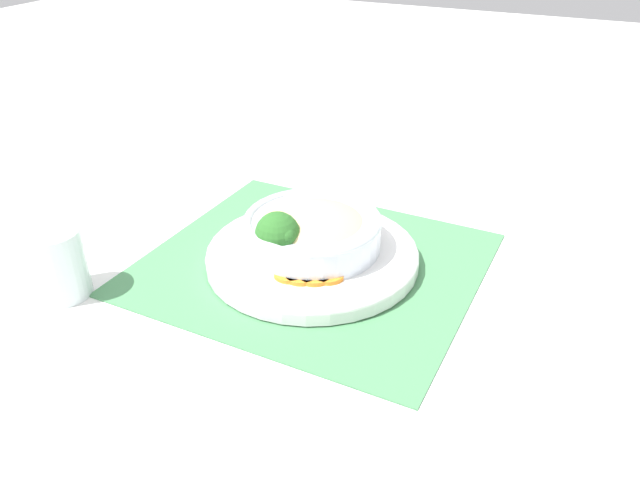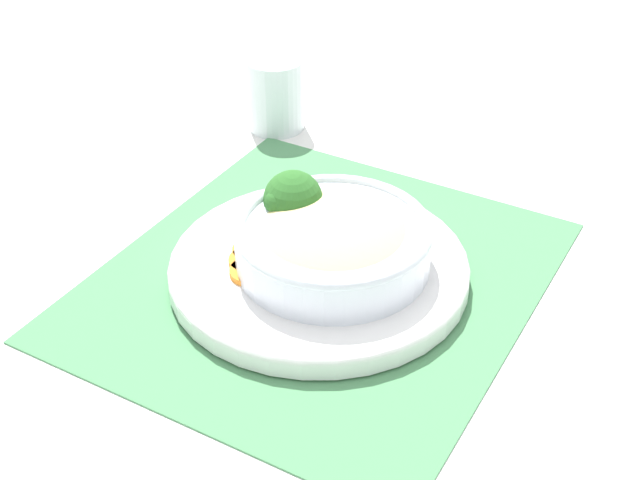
{
  "view_description": "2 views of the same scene",
  "coord_description": "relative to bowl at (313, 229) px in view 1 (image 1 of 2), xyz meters",
  "views": [
    {
      "loc": [
        -0.31,
        0.65,
        0.45
      ],
      "look_at": [
        -0.01,
        0.0,
        0.04
      ],
      "focal_mm": 35.0,
      "sensor_mm": 36.0,
      "label": 1
    },
    {
      "loc": [
        -0.6,
        -0.32,
        0.52
      ],
      "look_at": [
        0.01,
        0.0,
        0.04
      ],
      "focal_mm": 50.0,
      "sensor_mm": 36.0,
      "label": 2
    }
  ],
  "objects": [
    {
      "name": "ground_plane",
      "position": [
        -0.01,
        0.01,
        -0.05
      ],
      "size": [
        4.0,
        4.0,
        0.0
      ],
      "primitive_type": "plane",
      "color": "white"
    },
    {
      "name": "placemat",
      "position": [
        -0.01,
        0.01,
        -0.05
      ],
      "size": [
        0.45,
        0.4,
        0.0
      ],
      "color": "#4C8C59",
      "rests_on": "ground_plane"
    },
    {
      "name": "plate",
      "position": [
        -0.01,
        0.01,
        -0.03
      ],
      "size": [
        0.29,
        0.29,
        0.02
      ],
      "color": "white",
      "rests_on": "placemat"
    },
    {
      "name": "bowl",
      "position": [
        0.0,
        0.0,
        0.0
      ],
      "size": [
        0.19,
        0.19,
        0.05
      ],
      "color": "silver",
      "rests_on": "plate"
    },
    {
      "name": "broccoli_floret",
      "position": [
        0.02,
        0.06,
        0.01
      ],
      "size": [
        0.06,
        0.06,
        0.07
      ],
      "color": "#759E51",
      "rests_on": "plate"
    },
    {
      "name": "carrot_slice_near",
      "position": [
        -0.0,
        0.08,
        -0.02
      ],
      "size": [
        0.04,
        0.04,
        0.01
      ],
      "color": "orange",
      "rests_on": "plate"
    },
    {
      "name": "carrot_slice_middle",
      "position": [
        -0.02,
        0.07,
        -0.02
      ],
      "size": [
        0.04,
        0.04,
        0.01
      ],
      "color": "orange",
      "rests_on": "plate"
    },
    {
      "name": "carrot_slice_far",
      "position": [
        -0.04,
        0.07,
        -0.02
      ],
      "size": [
        0.04,
        0.04,
        0.01
      ],
      "color": "orange",
      "rests_on": "plate"
    },
    {
      "name": "carrot_slice_extra",
      "position": [
        -0.05,
        0.06,
        -0.02
      ],
      "size": [
        0.04,
        0.04,
        0.01
      ],
      "color": "orange",
      "rests_on": "plate"
    },
    {
      "name": "water_glass",
      "position": [
        0.25,
        0.21,
        -0.01
      ],
      "size": [
        0.07,
        0.07,
        0.09
      ],
      "color": "silver",
      "rests_on": "ground_plane"
    }
  ]
}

